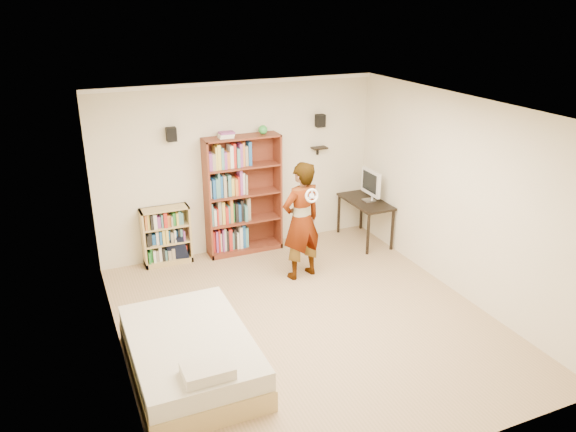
% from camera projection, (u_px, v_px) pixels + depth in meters
% --- Properties ---
extents(ground, '(4.50, 5.00, 0.01)m').
position_uv_depth(ground, '(306.00, 321.00, 7.16)').
color(ground, tan).
rests_on(ground, ground).
extents(room_shell, '(4.52, 5.02, 2.71)m').
position_uv_depth(room_shell, '(308.00, 190.00, 6.51)').
color(room_shell, silver).
rests_on(room_shell, ground).
extents(crown_molding, '(4.50, 5.00, 0.06)m').
position_uv_depth(crown_molding, '(309.00, 112.00, 6.18)').
color(crown_molding, white).
rests_on(crown_molding, room_shell).
extents(speaker_left, '(0.14, 0.12, 0.20)m').
position_uv_depth(speaker_left, '(171.00, 134.00, 8.09)').
color(speaker_left, black).
rests_on(speaker_left, room_shell).
extents(speaker_right, '(0.14, 0.12, 0.20)m').
position_uv_depth(speaker_right, '(320.00, 121.00, 8.97)').
color(speaker_right, black).
rests_on(speaker_right, room_shell).
extents(wall_shelf, '(0.25, 0.16, 0.02)m').
position_uv_depth(wall_shelf, '(319.00, 148.00, 9.15)').
color(wall_shelf, black).
rests_on(wall_shelf, room_shell).
extents(tall_bookshelf, '(1.19, 0.35, 1.89)m').
position_uv_depth(tall_bookshelf, '(243.00, 195.00, 8.79)').
color(tall_bookshelf, brown).
rests_on(tall_bookshelf, ground).
extents(low_bookshelf, '(0.72, 0.27, 0.91)m').
position_uv_depth(low_bookshelf, '(166.00, 236.00, 8.55)').
color(low_bookshelf, tan).
rests_on(low_bookshelf, ground).
extents(computer_desk, '(0.53, 1.05, 0.72)m').
position_uv_depth(computer_desk, '(365.00, 221.00, 9.37)').
color(computer_desk, black).
rests_on(computer_desk, ground).
extents(imac, '(0.12, 0.52, 0.52)m').
position_uv_depth(imac, '(370.00, 186.00, 9.15)').
color(imac, silver).
rests_on(imac, computer_desk).
extents(daybed, '(1.26, 1.93, 0.57)m').
position_uv_depth(daybed, '(190.00, 350.00, 6.08)').
color(daybed, beige).
rests_on(daybed, ground).
extents(person, '(0.71, 0.54, 1.74)m').
position_uv_depth(person, '(301.00, 221.00, 7.99)').
color(person, black).
rests_on(person, ground).
extents(wii_wheel, '(0.20, 0.08, 0.20)m').
position_uv_depth(wii_wheel, '(312.00, 196.00, 7.53)').
color(wii_wheel, silver).
rests_on(wii_wheel, person).
extents(navy_bag, '(0.36, 0.27, 0.43)m').
position_uv_depth(navy_bag, '(177.00, 249.00, 8.67)').
color(navy_bag, black).
rests_on(navy_bag, ground).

